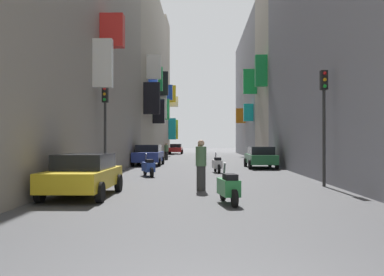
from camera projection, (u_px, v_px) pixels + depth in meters
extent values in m
plane|color=#424244|center=(203.00, 163.00, 33.70)|extent=(140.00, 140.00, 0.00)
cube|color=red|center=(112.00, 31.00, 20.28)|extent=(1.11, 0.63, 1.58)
cube|color=white|center=(103.00, 63.00, 18.86)|extent=(0.86, 0.38, 2.18)
cube|color=#9E9384|center=(115.00, 61.00, 38.16)|extent=(6.00, 9.01, 18.03)
cube|color=black|center=(152.00, 98.00, 35.21)|extent=(1.36, 0.56, 2.65)
cube|color=blue|center=(153.00, 85.00, 38.54)|extent=(0.84, 0.62, 1.62)
cube|color=white|center=(154.00, 67.00, 37.19)|extent=(1.25, 0.48, 2.13)
cube|color=black|center=(159.00, 111.00, 41.85)|extent=(1.18, 0.57, 2.39)
cube|color=black|center=(153.00, 101.00, 37.76)|extent=(1.02, 0.65, 2.18)
cube|color=#9E9384|center=(136.00, 80.00, 50.07)|extent=(6.00, 14.82, 18.10)
cube|color=green|center=(159.00, 79.00, 44.46)|extent=(0.73, 0.56, 2.51)
cube|color=white|center=(163.00, 105.00, 48.36)|extent=(0.83, 0.55, 3.17)
cube|color=green|center=(166.00, 109.00, 50.91)|extent=(0.95, 0.35, 2.52)
cube|color=blue|center=(168.00, 92.00, 54.08)|extent=(1.08, 0.40, 1.94)
cube|color=black|center=(164.00, 84.00, 47.73)|extent=(1.04, 0.45, 2.70)
cube|color=#9E9384|center=(147.00, 87.00, 60.71)|extent=(6.00, 6.47, 19.12)
cube|color=white|center=(174.00, 102.00, 63.06)|extent=(1.31, 0.58, 1.52)
cube|color=#19B2BF|center=(172.00, 129.00, 61.37)|extent=(1.08, 0.57, 3.10)
cube|color=yellow|center=(173.00, 130.00, 62.29)|extent=(1.34, 0.36, 2.85)
cube|color=yellow|center=(172.00, 94.00, 61.01)|extent=(1.09, 0.56, 2.44)
cube|color=#B2A899|center=(296.00, 59.00, 36.41)|extent=(6.00, 8.23, 17.79)
cube|color=green|center=(250.00, 82.00, 39.28)|extent=(1.26, 0.39, 2.32)
cube|color=green|center=(261.00, 71.00, 33.12)|extent=(0.94, 0.65, 2.45)
cube|color=gray|center=(267.00, 94.00, 52.04)|extent=(6.00, 23.05, 15.28)
cube|color=#19B2BF|center=(248.00, 113.00, 42.04)|extent=(0.96, 0.56, 1.73)
cube|color=orange|center=(241.00, 116.00, 49.54)|extent=(1.11, 0.37, 1.72)
cube|color=gold|center=(83.00, 178.00, 13.25)|extent=(1.73, 3.99, 0.57)
cube|color=black|center=(85.00, 161.00, 13.45)|extent=(1.52, 2.23, 0.48)
cylinder|color=black|center=(100.00, 192.00, 11.91)|extent=(0.18, 0.60, 0.60)
cylinder|color=black|center=(40.00, 192.00, 11.95)|extent=(0.18, 0.60, 0.60)
cylinder|color=black|center=(119.00, 183.00, 14.54)|extent=(0.18, 0.60, 0.60)
cylinder|color=black|center=(69.00, 183.00, 14.58)|extent=(0.18, 0.60, 0.60)
cube|color=#B21E1E|center=(176.00, 150.00, 57.31)|extent=(1.66, 4.26, 0.58)
cube|color=black|center=(176.00, 146.00, 57.52)|extent=(1.46, 2.38, 0.49)
cylinder|color=black|center=(181.00, 152.00, 55.88)|extent=(0.18, 0.60, 0.60)
cylinder|color=black|center=(169.00, 152.00, 55.92)|extent=(0.18, 0.60, 0.60)
cylinder|color=black|center=(182.00, 151.00, 58.69)|extent=(0.18, 0.60, 0.60)
cylinder|color=black|center=(171.00, 151.00, 58.73)|extent=(0.18, 0.60, 0.60)
cube|color=navy|center=(148.00, 157.00, 30.41)|extent=(1.84, 4.15, 0.67)
cube|color=black|center=(149.00, 148.00, 30.62)|extent=(1.62, 2.32, 0.51)
cylinder|color=black|center=(159.00, 162.00, 29.02)|extent=(0.18, 0.60, 0.60)
cylinder|color=black|center=(133.00, 162.00, 29.06)|extent=(0.18, 0.60, 0.60)
cylinder|color=black|center=(163.00, 160.00, 31.76)|extent=(0.18, 0.60, 0.60)
cylinder|color=black|center=(139.00, 160.00, 31.80)|extent=(0.18, 0.60, 0.60)
cube|color=#236638|center=(260.00, 159.00, 27.44)|extent=(1.67, 4.16, 0.58)
cube|color=black|center=(261.00, 151.00, 27.24)|extent=(1.47, 2.33, 0.51)
cylinder|color=black|center=(245.00, 162.00, 28.83)|extent=(0.18, 0.60, 0.60)
cylinder|color=black|center=(270.00, 162.00, 28.79)|extent=(0.18, 0.60, 0.60)
cylinder|color=black|center=(250.00, 164.00, 26.09)|extent=(0.18, 0.60, 0.60)
cylinder|color=black|center=(277.00, 165.00, 26.05)|extent=(0.18, 0.60, 0.60)
cube|color=silver|center=(217.00, 164.00, 23.50)|extent=(0.57, 1.12, 0.45)
cube|color=black|center=(218.00, 159.00, 23.30)|extent=(0.39, 0.59, 0.16)
cylinder|color=#4C4C51|center=(216.00, 158.00, 24.03)|extent=(0.09, 0.28, 0.68)
cylinder|color=black|center=(215.00, 167.00, 24.16)|extent=(0.16, 0.49, 0.48)
cylinder|color=black|center=(219.00, 169.00, 22.83)|extent=(0.16, 0.49, 0.48)
cube|color=#2D4CAD|center=(148.00, 167.00, 20.97)|extent=(0.83, 1.29, 0.45)
cube|color=black|center=(149.00, 161.00, 20.75)|extent=(0.49, 0.64, 0.16)
cylinder|color=#4C4C51|center=(146.00, 160.00, 21.54)|extent=(0.15, 0.28, 0.68)
cylinder|color=black|center=(145.00, 170.00, 21.68)|extent=(0.26, 0.49, 0.48)
cylinder|color=black|center=(152.00, 173.00, 20.25)|extent=(0.26, 0.49, 0.48)
cube|color=#287F3D|center=(228.00, 187.00, 11.77)|extent=(0.63, 1.16, 0.45)
cube|color=black|center=(230.00, 177.00, 11.56)|extent=(0.41, 0.61, 0.16)
cylinder|color=#4C4C51|center=(224.00, 174.00, 12.31)|extent=(0.11, 0.28, 0.68)
cylinder|color=black|center=(223.00, 192.00, 12.45)|extent=(0.18, 0.49, 0.48)
cylinder|color=black|center=(235.00, 198.00, 11.08)|extent=(0.18, 0.49, 0.48)
cylinder|color=#343434|center=(201.00, 178.00, 14.87)|extent=(0.42, 0.42, 0.87)
cylinder|color=#4C724C|center=(201.00, 156.00, 14.88)|extent=(0.50, 0.50, 0.69)
sphere|color=tan|center=(201.00, 143.00, 14.88)|extent=(0.24, 0.24, 0.24)
cylinder|color=#393939|center=(200.00, 157.00, 35.71)|extent=(0.45, 0.45, 0.85)
cylinder|color=maroon|center=(200.00, 148.00, 35.71)|extent=(0.53, 0.53, 0.67)
sphere|color=tan|center=(200.00, 142.00, 35.72)|extent=(0.23, 0.23, 0.23)
cylinder|color=black|center=(166.00, 156.00, 39.43)|extent=(0.38, 0.38, 0.77)
cylinder|color=#4C724C|center=(166.00, 148.00, 39.44)|extent=(0.45, 0.45, 0.61)
sphere|color=tan|center=(166.00, 144.00, 39.44)|extent=(0.21, 0.21, 0.21)
cylinder|color=#2D2D2D|center=(105.00, 141.00, 19.46)|extent=(0.12, 0.12, 3.54)
cube|color=black|center=(105.00, 94.00, 19.48)|extent=(0.26, 0.26, 0.75)
sphere|color=red|center=(104.00, 89.00, 19.34)|extent=(0.14, 0.14, 0.14)
sphere|color=orange|center=(104.00, 94.00, 19.34)|extent=(0.14, 0.14, 0.14)
sphere|color=green|center=(104.00, 99.00, 19.34)|extent=(0.14, 0.14, 0.14)
cylinder|color=#2D2D2D|center=(324.00, 138.00, 16.26)|extent=(0.12, 0.12, 3.74)
cube|color=black|center=(324.00, 80.00, 16.28)|extent=(0.26, 0.26, 0.75)
sphere|color=red|center=(325.00, 73.00, 16.14)|extent=(0.14, 0.14, 0.14)
sphere|color=orange|center=(325.00, 80.00, 16.14)|extent=(0.14, 0.14, 0.14)
sphere|color=green|center=(325.00, 86.00, 16.13)|extent=(0.14, 0.14, 0.14)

